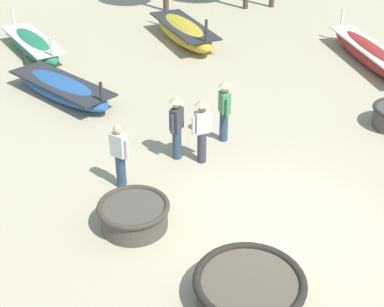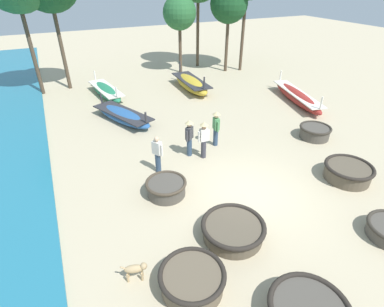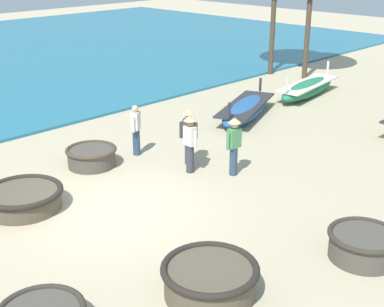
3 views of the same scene
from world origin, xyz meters
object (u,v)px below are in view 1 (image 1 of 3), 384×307
object	(u,v)px
coracle_nearest	(134,214)
coracle_upturned	(249,288)
long_boat_white_hull	(184,31)
fisherman_hauling	(224,107)
long_boat_blue_hull	(33,45)
fisherman_crouching	(177,124)
fisherman_with_hat	(120,155)
long_boat_red_hull	(62,88)
fisherman_standing_left	(202,127)
long_boat_ochre_hull	(370,54)

from	to	relation	value
coracle_nearest	coracle_upturned	size ratio (longest dim) A/B	0.76
long_boat_white_hull	fisherman_hauling	bearing A→B (deg)	-106.79
long_boat_white_hull	fisherman_hauling	distance (m)	7.83
long_boat_blue_hull	fisherman_crouching	distance (m)	9.11
fisherman_with_hat	fisherman_hauling	world-z (taller)	fisherman_hauling
coracle_upturned	long_boat_white_hull	world-z (taller)	long_boat_white_hull
coracle_nearest	long_boat_blue_hull	size ratio (longest dim) A/B	0.33
coracle_upturned	fisherman_hauling	size ratio (longest dim) A/B	1.16
coracle_upturned	long_boat_white_hull	distance (m)	13.42
coracle_nearest	long_boat_red_hull	bearing A→B (deg)	88.75
fisherman_crouching	fisherman_hauling	size ratio (longest dim) A/B	1.00
coracle_nearest	fisherman_hauling	xyz separation A→B (m)	(3.34, 2.40, 0.66)
long_boat_red_hull	long_boat_white_hull	size ratio (longest dim) A/B	0.96
coracle_nearest	fisherman_hauling	size ratio (longest dim) A/B	0.89
long_boat_blue_hull	fisherman_with_hat	distance (m)	9.53
long_boat_red_hull	fisherman_with_hat	world-z (taller)	fisherman_with_hat
long_boat_blue_hull	coracle_upturned	bearing A→B (deg)	-85.93
coracle_upturned	fisherman_with_hat	distance (m)	4.37
fisherman_crouching	fisherman_standing_left	bearing A→B (deg)	-40.93
fisherman_with_hat	fisherman_hauling	bearing A→B (deg)	16.31
coracle_upturned	fisherman_crouching	xyz separation A→B (m)	(0.80, 4.86, 0.67)
fisherman_hauling	long_boat_white_hull	bearing A→B (deg)	73.21
long_boat_ochre_hull	fisherman_standing_left	bearing A→B (deg)	-157.88
long_boat_ochre_hull	long_boat_blue_hull	distance (m)	12.00
long_boat_white_hull	fisherman_with_hat	xyz separation A→B (m)	(-5.36, -8.38, 0.42)
coracle_nearest	coracle_upturned	world-z (taller)	coracle_nearest
coracle_nearest	coracle_upturned	xyz separation A→B (m)	(1.08, -2.76, -0.01)
fisherman_with_hat	long_boat_ochre_hull	bearing A→B (deg)	18.83
fisherman_crouching	fisherman_hauling	distance (m)	1.49
fisherman_standing_left	long_boat_ochre_hull	bearing A→B (deg)	22.12
coracle_upturned	fisherman_standing_left	xyz separation A→B (m)	(1.28, 4.44, 0.67)
fisherman_with_hat	fisherman_standing_left	size ratio (longest dim) A/B	0.94
coracle_nearest	long_boat_blue_hull	xyz separation A→B (m)	(0.10, 11.01, 0.04)
fisherman_standing_left	coracle_upturned	bearing A→B (deg)	-106.06
long_boat_ochre_hull	long_boat_red_hull	bearing A→B (deg)	169.91
long_boat_red_hull	coracle_upturned	bearing A→B (deg)	-84.45
coracle_nearest	long_boat_white_hull	world-z (taller)	long_boat_white_hull
coracle_upturned	fisherman_standing_left	world-z (taller)	fisherman_standing_left
long_boat_ochre_hull	fisherman_standing_left	size ratio (longest dim) A/B	3.31
long_boat_ochre_hull	long_boat_white_hull	bearing A→B (deg)	134.95
long_boat_ochre_hull	fisherman_standing_left	xyz separation A→B (m)	(-8.12, -3.30, 0.59)
fisherman_standing_left	fisherman_hauling	xyz separation A→B (m)	(0.99, 0.72, 0.00)
coracle_upturned	long_boat_blue_hull	world-z (taller)	long_boat_blue_hull
fisherman_crouching	fisherman_hauling	bearing A→B (deg)	11.79
long_boat_ochre_hull	long_boat_white_hull	distance (m)	6.91
long_boat_ochre_hull	long_boat_blue_hull	xyz separation A→B (m)	(-10.38, 6.02, -0.02)
long_boat_ochre_hull	long_boat_white_hull	xyz separation A→B (m)	(-4.88, 4.89, 0.05)
coracle_upturned	long_boat_red_hull	bearing A→B (deg)	95.55
long_boat_red_hull	long_boat_white_hull	xyz separation A→B (m)	(5.45, 3.05, 0.10)
coracle_nearest	fisherman_crouching	xyz separation A→B (m)	(1.88, 2.10, 0.66)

